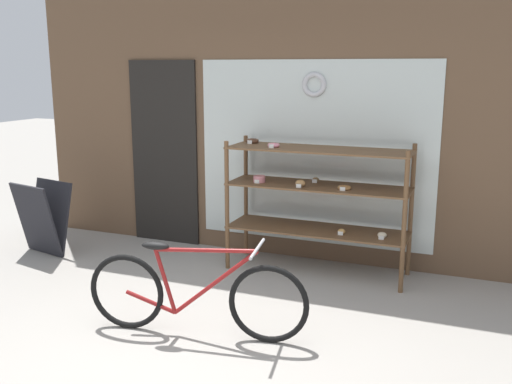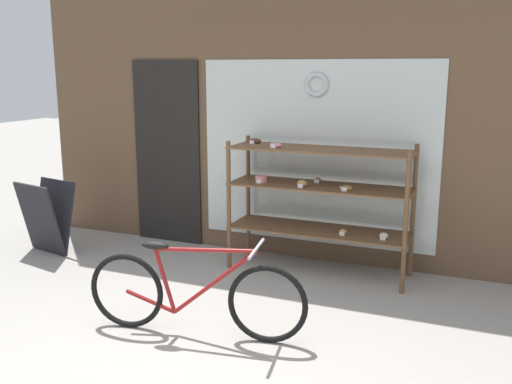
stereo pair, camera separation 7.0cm
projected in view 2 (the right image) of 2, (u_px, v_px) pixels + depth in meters
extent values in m
plane|color=gray|center=(181.00, 363.00, 3.98)|extent=(30.00, 30.00, 0.00)
cube|color=brown|center=(300.00, 88.00, 5.88)|extent=(6.29, 0.08, 3.63)
cube|color=silver|center=(315.00, 153.00, 5.90)|extent=(2.51, 0.02, 1.90)
cube|color=black|center=(167.00, 153.00, 6.58)|extent=(0.84, 0.03, 2.10)
torus|color=#B7B7BC|center=(316.00, 85.00, 5.73)|extent=(0.26, 0.06, 0.26)
cylinder|color=brown|center=(229.00, 206.00, 5.73)|extent=(0.04, 0.04, 1.31)
cylinder|color=brown|center=(406.00, 224.00, 5.07)|extent=(0.04, 0.04, 1.31)
cylinder|color=brown|center=(248.00, 196.00, 6.17)|extent=(0.04, 0.04, 1.31)
cylinder|color=brown|center=(413.00, 211.00, 5.51)|extent=(0.04, 0.04, 1.31)
cube|color=brown|center=(319.00, 230.00, 5.67)|extent=(1.79, 0.54, 0.02)
cube|color=brown|center=(320.00, 186.00, 5.57)|extent=(1.79, 0.54, 0.02)
cube|color=brown|center=(321.00, 150.00, 5.50)|extent=(1.79, 0.54, 0.02)
ellipsoid|color=#AD7F4C|center=(302.00, 183.00, 5.50)|extent=(0.10, 0.08, 0.07)
cube|color=white|center=(300.00, 186.00, 5.45)|extent=(0.05, 0.00, 0.04)
ellipsoid|color=beige|center=(384.00, 236.00, 5.34)|extent=(0.09, 0.07, 0.06)
cube|color=white|center=(383.00, 238.00, 5.30)|extent=(0.05, 0.00, 0.04)
torus|color=pink|center=(275.00, 145.00, 5.59)|extent=(0.12, 0.12, 0.04)
cube|color=white|center=(273.00, 146.00, 5.53)|extent=(0.05, 0.00, 0.04)
torus|color=#4C2D1E|center=(255.00, 141.00, 5.90)|extent=(0.13, 0.13, 0.04)
cube|color=white|center=(252.00, 142.00, 5.83)|extent=(0.05, 0.00, 0.04)
ellipsoid|color=brown|center=(318.00, 180.00, 5.71)|extent=(0.07, 0.06, 0.05)
cube|color=white|center=(316.00, 181.00, 5.68)|extent=(0.05, 0.00, 0.04)
torus|color=#B27A42|center=(346.00, 188.00, 5.37)|extent=(0.13, 0.13, 0.03)
cube|color=white|center=(344.00, 189.00, 5.31)|extent=(0.05, 0.00, 0.04)
ellipsoid|color=tan|center=(343.00, 232.00, 5.48)|extent=(0.07, 0.06, 0.05)
cube|color=white|center=(342.00, 234.00, 5.44)|extent=(0.05, 0.00, 0.04)
cylinder|color=pink|center=(261.00, 179.00, 5.73)|extent=(0.12, 0.12, 0.06)
cube|color=white|center=(259.00, 182.00, 5.67)|extent=(0.05, 0.00, 0.04)
torus|color=black|center=(127.00, 291.00, 4.47)|extent=(0.61, 0.14, 0.61)
torus|color=black|center=(267.00, 304.00, 4.22)|extent=(0.61, 0.14, 0.61)
cylinder|color=maroon|center=(214.00, 283.00, 4.28)|extent=(0.67, 0.14, 0.57)
cylinder|color=maroon|center=(205.00, 250.00, 4.24)|extent=(0.79, 0.16, 0.07)
cylinder|color=maroon|center=(165.00, 281.00, 4.37)|extent=(0.18, 0.06, 0.51)
cylinder|color=maroon|center=(151.00, 301.00, 4.44)|extent=(0.41, 0.10, 0.17)
ellipsoid|color=black|center=(155.00, 245.00, 4.33)|extent=(0.23, 0.13, 0.06)
cylinder|color=#B2B2B7|center=(256.00, 249.00, 4.15)|extent=(0.10, 0.46, 0.02)
cube|color=#232328|center=(40.00, 219.00, 6.21)|extent=(0.62, 0.32, 0.79)
cube|color=#232328|center=(54.00, 216.00, 6.35)|extent=(0.62, 0.32, 0.79)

